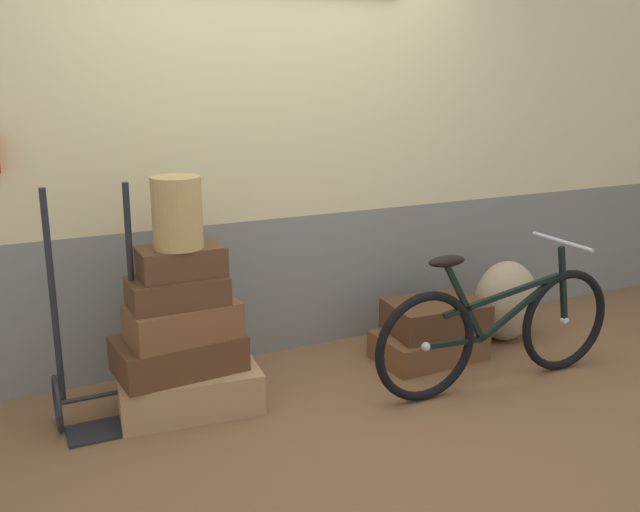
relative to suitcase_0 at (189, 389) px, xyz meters
The scene contains 13 objects.
ground 0.75m from the suitcase_0, 17.80° to the right, with size 10.12×5.20×0.06m, color brown.
station_building 1.58m from the suitcase_0, 41.21° to the left, with size 8.12×0.74×2.75m.
suitcase_0 is the anchor object (origin of this frame).
suitcase_1 0.21m from the suitcase_0, 147.03° to the left, with size 0.64×0.39×0.18m, color #4C2D19.
suitcase_2 0.39m from the suitcase_0, 149.70° to the right, with size 0.55×0.30×0.18m, color brown.
suitcase_3 0.55m from the suitcase_0, behind, with size 0.48×0.29×0.14m, color #4C2D19.
suitcase_4 0.69m from the suitcase_0, 93.92° to the left, with size 0.42×0.25×0.15m, color #4C2D19.
suitcase_5 1.51m from the suitcase_0, ahead, with size 0.65×0.41×0.17m, color brown.
suitcase_6 1.57m from the suitcase_0, ahead, with size 0.57×0.40×0.19m, color #4C2D19.
wicker_basket 0.95m from the suitcase_0, 168.40° to the left, with size 0.25×0.25×0.36m, color #A8844C.
luggage_trolley 0.46m from the suitcase_0, behind, with size 0.45×0.36×1.22m.
burlap_sack 2.16m from the suitcase_0, ahead, with size 0.43×0.36×0.53m, color #9E8966.
bicycle 1.73m from the suitcase_0, 15.37° to the right, with size 1.58×0.46×0.81m.
Camera 1 is at (-1.53, -3.11, 1.74)m, focal length 39.27 mm.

